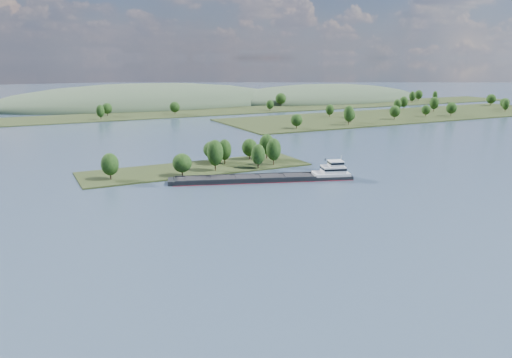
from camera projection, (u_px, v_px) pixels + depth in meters
ground at (258, 204)px, 166.76m from camera, size 1800.00×1800.00×0.00m
tree_island at (211, 160)px, 220.15m from camera, size 100.00×30.83×14.62m
right_bank at (408, 114)px, 422.80m from camera, size 320.00×90.00×15.58m
back_shoreline at (117, 116)px, 414.16m from camera, size 900.00×60.00×15.38m
hill_east at (323, 100)px, 583.58m from camera, size 260.00×140.00×36.00m
hill_west at (148, 105)px, 523.64m from camera, size 320.00×160.00×44.00m
cargo_barge at (275, 177)px, 199.05m from camera, size 72.41×31.02×9.92m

